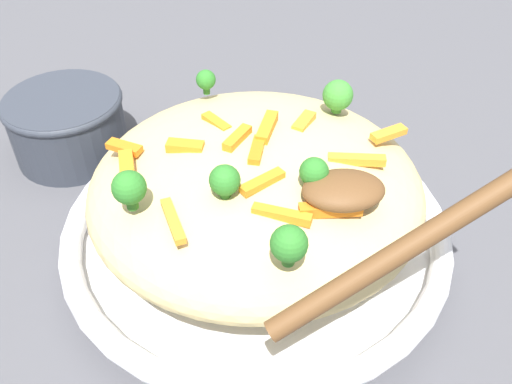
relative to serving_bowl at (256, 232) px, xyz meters
The scene contains 25 objects.
ground_plane 0.02m from the serving_bowl, ahead, with size 2.40×2.40×0.00m, color #4C4C51.
serving_bowl is the anchor object (origin of this frame).
pasta_mound 0.05m from the serving_bowl, ahead, with size 0.26×0.26×0.08m, color #D1BA7A.
carrot_piece_0 0.11m from the serving_bowl, 165.59° to the left, with size 0.04×0.01×0.01m, color orange.
carrot_piece_1 0.13m from the serving_bowl, ahead, with size 0.03×0.01×0.01m, color orange.
carrot_piece_2 0.10m from the serving_bowl, 118.29° to the right, with size 0.04×0.01×0.01m, color orange.
carrot_piece_3 0.10m from the serving_bowl, 54.37° to the right, with size 0.03×0.01×0.01m, color orange.
carrot_piece_4 0.10m from the serving_bowl, 91.02° to the left, with size 0.03×0.01×0.01m, color orange.
carrot_piece_5 0.14m from the serving_bowl, behind, with size 0.03×0.01×0.01m, color orange.
carrot_piece_6 0.12m from the serving_bowl, 47.53° to the left, with size 0.04×0.01×0.01m, color orange.
carrot_piece_7 0.09m from the serving_bowl, 33.76° to the right, with size 0.03×0.01×0.01m, color orange.
carrot_piece_8 0.11m from the serving_bowl, 97.70° to the left, with size 0.04×0.01×0.01m, color orange.
carrot_piece_9 0.09m from the serving_bowl, 103.86° to the left, with size 0.03×0.01×0.01m, color orange.
carrot_piece_10 0.10m from the serving_bowl, ahead, with size 0.03×0.01×0.01m, color orange.
carrot_piece_11 0.13m from the serving_bowl, ahead, with size 0.03×0.01×0.01m, color orange.
carrot_piece_12 0.10m from the serving_bowl, 143.28° to the right, with size 0.03×0.01×0.01m, color orange.
carrot_piece_13 0.12m from the serving_bowl, 121.42° to the left, with size 0.04×0.01×0.01m, color orange.
broccoli_floret_0 0.15m from the serving_bowl, 94.09° to the left, with size 0.02×0.02×0.03m.
broccoli_floret_1 0.14m from the serving_bowl, 28.79° to the left, with size 0.02×0.02×0.03m.
broccoli_floret_2 0.11m from the serving_bowl, 61.62° to the left, with size 0.02×0.02×0.03m.
broccoli_floret_3 0.14m from the serving_bowl, 70.26° to the right, with size 0.02×0.02×0.02m.
broccoli_floret_4 0.11m from the serving_bowl, 126.89° to the left, with size 0.02×0.02×0.02m.
broccoli_floret_5 0.13m from the serving_bowl, 144.18° to the right, with size 0.03×0.03×0.03m.
serving_spoon 0.16m from the serving_bowl, 123.08° to the left, with size 0.18×0.13×0.10m.
companion_bowl 0.24m from the serving_bowl, 42.22° to the right, with size 0.12×0.12×0.07m.
Camera 1 is at (0.04, 0.33, 0.36)m, focal length 38.82 mm.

